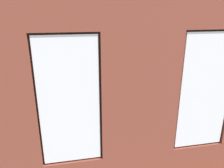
{
  "coord_description": "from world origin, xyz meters",
  "views": [
    {
      "loc": [
        1.02,
        5.64,
        2.92
      ],
      "look_at": [
        -0.02,
        0.4,
        1.08
      ],
      "focal_mm": 35.0,
      "sensor_mm": 36.0,
      "label": 1
    }
  ],
  "objects_px": {
    "papasan_chair": "(85,81)",
    "potted_plant_beside_window_right": "(9,151)",
    "remote_gray": "(123,99)",
    "potted_plant_corner_near_left": "(163,69)",
    "media_console": "(1,125)",
    "coffee_table": "(112,105)",
    "couch_by_window": "(97,149)",
    "couch_left": "(199,109)",
    "candle_jar": "(116,102)",
    "potted_plant_near_tv": "(16,135)",
    "table_plant_small": "(98,102)",
    "cup_ceramic": "(112,101)",
    "remote_silver": "(105,101)"
  },
  "relations": [
    {
      "from": "candle_jar",
      "to": "potted_plant_corner_near_left",
      "type": "relative_size",
      "value": 0.09
    },
    {
      "from": "cup_ceramic",
      "to": "potted_plant_corner_near_left",
      "type": "bearing_deg",
      "value": -137.72
    },
    {
      "from": "remote_gray",
      "to": "potted_plant_corner_near_left",
      "type": "bearing_deg",
      "value": -162.67
    },
    {
      "from": "potted_plant_corner_near_left",
      "to": "media_console",
      "type": "bearing_deg",
      "value": 26.59
    },
    {
      "from": "remote_silver",
      "to": "media_console",
      "type": "distance_m",
      "value": 2.68
    },
    {
      "from": "potted_plant_near_tv",
      "to": "candle_jar",
      "type": "bearing_deg",
      "value": -153.12
    },
    {
      "from": "couch_by_window",
      "to": "potted_plant_corner_near_left",
      "type": "xyz_separation_m",
      "value": [
        -3.16,
        -4.13,
        0.38
      ]
    },
    {
      "from": "remote_gray",
      "to": "potted_plant_near_tv",
      "type": "height_order",
      "value": "potted_plant_near_tv"
    },
    {
      "from": "couch_left",
      "to": "media_console",
      "type": "xyz_separation_m",
      "value": [
        5.13,
        -0.2,
        -0.05
      ]
    },
    {
      "from": "media_console",
      "to": "potted_plant_near_tv",
      "type": "distance_m",
      "value": 1.1
    },
    {
      "from": "cup_ceramic",
      "to": "media_console",
      "type": "height_order",
      "value": "media_console"
    },
    {
      "from": "coffee_table",
      "to": "potted_plant_corner_near_left",
      "type": "xyz_separation_m",
      "value": [
        -2.49,
        -2.26,
        0.31
      ]
    },
    {
      "from": "candle_jar",
      "to": "potted_plant_near_tv",
      "type": "relative_size",
      "value": 0.09
    },
    {
      "from": "remote_silver",
      "to": "potted_plant_beside_window_right",
      "type": "relative_size",
      "value": 0.16
    },
    {
      "from": "couch_by_window",
      "to": "remote_gray",
      "type": "xyz_separation_m",
      "value": [
        -1.03,
        -2.0,
        0.14
      ]
    },
    {
      "from": "remote_gray",
      "to": "papasan_chair",
      "type": "xyz_separation_m",
      "value": [
        0.93,
        -2.03,
        -0.03
      ]
    },
    {
      "from": "media_console",
      "to": "remote_silver",
      "type": "bearing_deg",
      "value": -169.71
    },
    {
      "from": "papasan_chair",
      "to": "potted_plant_near_tv",
      "type": "xyz_separation_m",
      "value": [
        1.66,
        3.46,
        0.05
      ]
    },
    {
      "from": "couch_by_window",
      "to": "table_plant_small",
      "type": "distance_m",
      "value": 1.78
    },
    {
      "from": "coffee_table",
      "to": "potted_plant_beside_window_right",
      "type": "height_order",
      "value": "potted_plant_beside_window_right"
    },
    {
      "from": "cup_ceramic",
      "to": "media_console",
      "type": "relative_size",
      "value": 0.09
    },
    {
      "from": "couch_left",
      "to": "coffee_table",
      "type": "xyz_separation_m",
      "value": [
        2.34,
        -0.59,
        0.07
      ]
    },
    {
      "from": "cup_ceramic",
      "to": "media_console",
      "type": "xyz_separation_m",
      "value": [
        2.79,
        0.38,
        -0.22
      ]
    },
    {
      "from": "candle_jar",
      "to": "potted_plant_beside_window_right",
      "type": "distance_m",
      "value": 2.95
    },
    {
      "from": "remote_gray",
      "to": "potted_plant_corner_near_left",
      "type": "height_order",
      "value": "potted_plant_corner_near_left"
    },
    {
      "from": "remote_silver",
      "to": "potted_plant_corner_near_left",
      "type": "relative_size",
      "value": 0.14
    },
    {
      "from": "cup_ceramic",
      "to": "papasan_chair",
      "type": "height_order",
      "value": "papasan_chair"
    },
    {
      "from": "potted_plant_beside_window_right",
      "to": "remote_gray",
      "type": "bearing_deg",
      "value": -140.91
    },
    {
      "from": "remote_silver",
      "to": "potted_plant_beside_window_right",
      "type": "height_order",
      "value": "potted_plant_beside_window_right"
    },
    {
      "from": "couch_by_window",
      "to": "table_plant_small",
      "type": "height_order",
      "value": "couch_by_window"
    },
    {
      "from": "couch_by_window",
      "to": "candle_jar",
      "type": "height_order",
      "value": "couch_by_window"
    },
    {
      "from": "candle_jar",
      "to": "coffee_table",
      "type": "bearing_deg",
      "value": -50.05
    },
    {
      "from": "cup_ceramic",
      "to": "candle_jar",
      "type": "bearing_deg",
      "value": 129.95
    },
    {
      "from": "potted_plant_beside_window_right",
      "to": "papasan_chair",
      "type": "bearing_deg",
      "value": -111.78
    },
    {
      "from": "couch_left",
      "to": "potted_plant_beside_window_right",
      "type": "height_order",
      "value": "potted_plant_beside_window_right"
    },
    {
      "from": "remote_gray",
      "to": "potted_plant_near_tv",
      "type": "bearing_deg",
      "value": 1.34
    },
    {
      "from": "table_plant_small",
      "to": "potted_plant_beside_window_right",
      "type": "relative_size",
      "value": 0.19
    },
    {
      "from": "remote_gray",
      "to": "potted_plant_corner_near_left",
      "type": "xyz_separation_m",
      "value": [
        -2.13,
        -2.13,
        0.24
      ]
    },
    {
      "from": "couch_by_window",
      "to": "couch_left",
      "type": "distance_m",
      "value": 3.27
    },
    {
      "from": "papasan_chair",
      "to": "potted_plant_corner_near_left",
      "type": "xyz_separation_m",
      "value": [
        -3.06,
        -0.1,
        0.27
      ]
    },
    {
      "from": "coffee_table",
      "to": "potted_plant_corner_near_left",
      "type": "bearing_deg",
      "value": -137.72
    },
    {
      "from": "couch_by_window",
      "to": "potted_plant_beside_window_right",
      "type": "bearing_deg",
      "value": 3.45
    },
    {
      "from": "coffee_table",
      "to": "table_plant_small",
      "type": "bearing_deg",
      "value": 16.62
    },
    {
      "from": "couch_by_window",
      "to": "remote_gray",
      "type": "relative_size",
      "value": 12.13
    },
    {
      "from": "coffee_table",
      "to": "table_plant_small",
      "type": "height_order",
      "value": "table_plant_small"
    },
    {
      "from": "couch_by_window",
      "to": "table_plant_small",
      "type": "relative_size",
      "value": 9.95
    },
    {
      "from": "coffee_table",
      "to": "remote_gray",
      "type": "xyz_separation_m",
      "value": [
        -0.36,
        -0.14,
        0.07
      ]
    },
    {
      "from": "papasan_chair",
      "to": "potted_plant_beside_window_right",
      "type": "xyz_separation_m",
      "value": [
        1.64,
        4.12,
        0.15
      ]
    },
    {
      "from": "remote_gray",
      "to": "media_console",
      "type": "height_order",
      "value": "media_console"
    },
    {
      "from": "coffee_table",
      "to": "cup_ceramic",
      "type": "height_order",
      "value": "cup_ceramic"
    }
  ]
}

